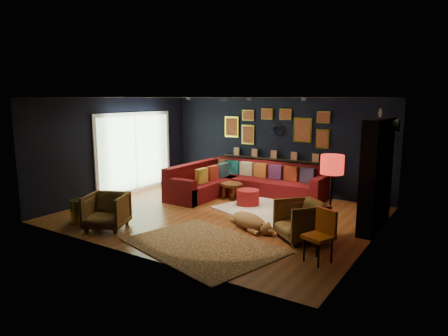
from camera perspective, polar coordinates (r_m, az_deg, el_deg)
The scene contains 20 objects.
floor at distance 9.05m, azimuth -0.45°, elevation -6.65°, with size 6.50×6.50×0.00m, color brown.
room_walls at distance 8.72m, azimuth -0.47°, elevation 3.43°, with size 6.50×6.50×6.50m.
sectional at distance 10.77m, azimuth 2.09°, elevation -2.16°, with size 3.41×2.69×0.86m.
ledge at distance 11.13m, azimuth 7.13°, elevation 1.29°, with size 3.20×0.12×0.04m, color black.
gallery_wall at distance 11.07m, azimuth 7.25°, elevation 5.87°, with size 3.15×0.04×1.02m.
sunburst_mirror at distance 11.03m, azimuth 7.78°, elevation 5.28°, with size 0.47×0.16×0.47m.
fireplace at distance 8.46m, azimuth 20.89°, elevation -1.36°, with size 0.31×1.60×2.20m.
deer_head at distance 8.81m, azimuth 22.30°, elevation 5.74°, with size 0.50×0.28×0.45m.
sliding_door at distance 11.28m, azimuth -12.54°, elevation 2.17°, with size 0.06×2.80×2.20m.
ceiling_spots at distance 9.34m, azimuth 2.26°, elevation 9.80°, with size 3.30×2.50×0.06m.
shag_rug at distance 9.27m, azimuth 6.77°, elevation -6.20°, with size 2.38×1.73×0.03m, color silver.
leopard_rug at distance 7.21m, azimuth -3.03°, elevation -11.03°, with size 2.61×1.86×0.01m, color tan.
coffee_table at distance 10.41m, azimuth 0.99°, elevation -2.56°, with size 0.90×0.80×0.37m.
pouf at distance 9.72m, azimuth 3.43°, elevation -4.18°, with size 0.55×0.55×0.36m, color maroon.
armchair_left at distance 8.34m, azimuth -16.45°, elevation -5.71°, with size 0.76×0.71×0.78m, color #B48439.
armchair_right at distance 7.54m, azimuth 10.91°, elevation -7.08°, with size 0.78×0.73×0.80m, color #B48439.
gold_stool at distance 8.97m, azimuth -19.87°, elevation -5.78°, with size 0.39×0.39×0.49m, color gold.
orange_chair at distance 6.59m, azimuth 13.78°, elevation -8.79°, with size 0.52×0.52×0.85m.
floor_lamp at distance 7.65m, azimuth 15.18°, elevation -0.05°, with size 0.43×0.43×1.55m.
dog at distance 8.07m, azimuth 3.55°, elevation -7.11°, with size 1.30×0.64×0.41m, color #B5774D, non-canonical shape.
Camera 1 is at (4.75, -7.24, 2.60)m, focal length 32.00 mm.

